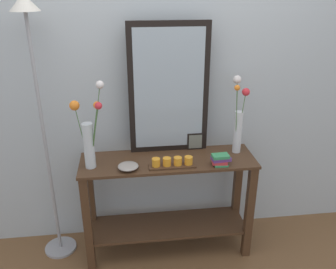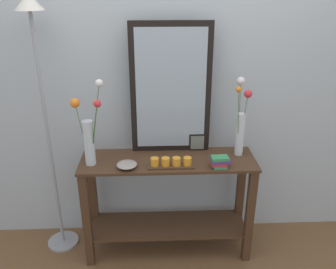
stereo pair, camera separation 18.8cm
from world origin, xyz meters
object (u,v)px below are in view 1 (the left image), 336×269
at_px(candle_tray, 172,163).
at_px(book_stack, 220,160).
at_px(console_table, 168,196).
at_px(mirror_leaning, 169,90).
at_px(tall_vase_left, 89,134).
at_px(decorative_bowl, 128,166).
at_px(vase_right, 238,120).
at_px(floor_lamp, 38,94).
at_px(picture_frame_small, 195,141).

distance_m(candle_tray, book_stack, 0.33).
xyz_separation_m(console_table, mirror_leaning, (0.03, 0.16, 0.77)).
height_order(console_table, book_stack, book_stack).
xyz_separation_m(tall_vase_left, decorative_bowl, (0.24, -0.06, -0.22)).
relative_size(vase_right, floor_lamp, 0.29).
bearing_deg(decorative_bowl, picture_frame_small, 26.60).
xyz_separation_m(picture_frame_small, floor_lamp, (-1.07, -0.05, 0.42)).
bearing_deg(mirror_leaning, vase_right, -9.97).
relative_size(mirror_leaning, picture_frame_small, 7.18).
xyz_separation_m(picture_frame_small, decorative_bowl, (-0.51, -0.25, -0.04)).
distance_m(tall_vase_left, decorative_bowl, 0.33).
relative_size(vase_right, picture_frame_small, 4.24).
bearing_deg(console_table, tall_vase_left, -174.23).
bearing_deg(vase_right, console_table, -172.21).
distance_m(tall_vase_left, floor_lamp, 0.42).
bearing_deg(vase_right, candle_tray, -160.47).
distance_m(console_table, picture_frame_small, 0.46).
relative_size(tall_vase_left, candle_tray, 1.92).
bearing_deg(mirror_leaning, candle_tray, -92.08).
bearing_deg(picture_frame_small, book_stack, -65.37).
bearing_deg(candle_tray, mirror_leaning, 87.92).
relative_size(tall_vase_left, picture_frame_small, 4.73).
height_order(candle_tray, floor_lamp, floor_lamp).
xyz_separation_m(vase_right, floor_lamp, (-1.36, 0.02, 0.24)).
distance_m(console_table, candle_tray, 0.35).
xyz_separation_m(tall_vase_left, candle_tray, (0.54, -0.05, -0.22)).
xyz_separation_m(mirror_leaning, picture_frame_small, (0.20, -0.01, -0.40)).
height_order(vase_right, candle_tray, vase_right).
bearing_deg(decorative_bowl, mirror_leaning, 40.82).
bearing_deg(decorative_bowl, book_stack, -1.35).
bearing_deg(floor_lamp, mirror_leaning, 4.45).
relative_size(console_table, mirror_leaning, 1.33).
relative_size(candle_tray, decorative_bowl, 2.30).
height_order(book_stack, floor_lamp, floor_lamp).
xyz_separation_m(console_table, candle_tray, (0.02, -0.11, 0.34)).
bearing_deg(floor_lamp, tall_vase_left, -24.25).
distance_m(vase_right, candle_tray, 0.57).
bearing_deg(candle_tray, decorative_bowl, -179.41).
bearing_deg(vase_right, decorative_bowl, -167.27).
xyz_separation_m(vase_right, book_stack, (-0.17, -0.20, -0.21)).
bearing_deg(floor_lamp, picture_frame_small, 2.91).
relative_size(tall_vase_left, floor_lamp, 0.33).
bearing_deg(book_stack, candle_tray, 176.89).
height_order(decorative_bowl, book_stack, book_stack).
bearing_deg(picture_frame_small, tall_vase_left, -165.31).
distance_m(tall_vase_left, picture_frame_small, 0.80).
bearing_deg(floor_lamp, decorative_bowl, -19.56).
height_order(tall_vase_left, candle_tray, tall_vase_left).
xyz_separation_m(console_table, vase_right, (0.52, 0.07, 0.56)).
xyz_separation_m(mirror_leaning, floor_lamp, (-0.87, -0.07, 0.02)).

